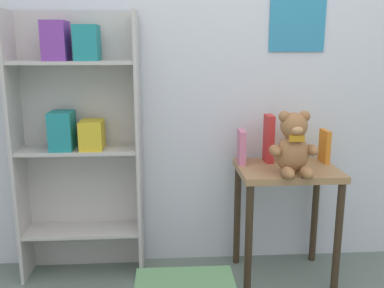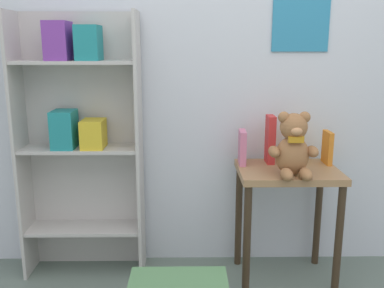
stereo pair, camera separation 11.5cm
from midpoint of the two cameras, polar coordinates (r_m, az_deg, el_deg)
wall_back at (r=2.51m, az=7.05°, el=11.68°), size 4.80×0.07×2.50m
bookshelf_side at (r=2.46m, az=-13.34°, el=1.77°), size 0.68×0.23×1.48m
display_table at (r=2.42m, az=13.89°, el=-6.09°), size 0.54×0.41×0.66m
teddy_bear at (r=2.23m, az=14.80°, el=-0.38°), size 0.25×0.23×0.33m
book_standing_pink at (r=2.40m, az=8.09°, el=-0.45°), size 0.04×0.14×0.19m
book_standing_red at (r=2.44m, az=11.72°, el=0.59°), size 0.04×0.11×0.27m
book_standing_yellow at (r=2.49m, az=15.26°, el=-0.09°), size 0.04×0.14×0.21m
book_standing_orange at (r=2.52m, az=18.87°, el=-0.46°), size 0.03×0.12×0.18m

